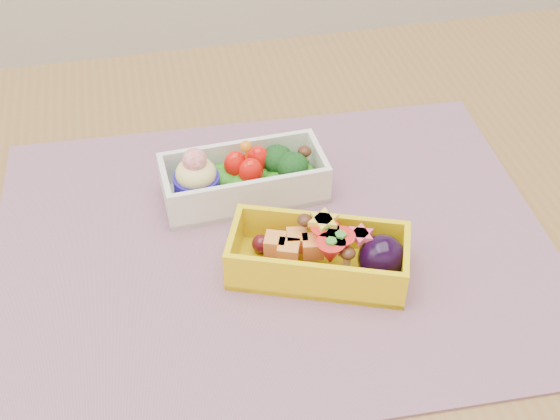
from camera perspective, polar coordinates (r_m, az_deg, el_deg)
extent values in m
cube|color=brown|center=(0.71, 3.40, -4.03)|extent=(1.20, 0.80, 0.04)
cube|color=#93656E|center=(0.69, -0.52, -2.72)|extent=(0.54, 0.42, 0.00)
cube|color=silver|center=(0.73, -2.83, 2.49)|extent=(0.16, 0.08, 0.04)
ellipsoid|color=#419E20|center=(0.74, -2.82, 2.12)|extent=(0.15, 0.07, 0.02)
cylinder|color=#20149C|center=(0.73, -6.46, 1.73)|extent=(0.05, 0.05, 0.03)
sphere|color=red|center=(0.70, -6.66, 3.86)|extent=(0.02, 0.02, 0.02)
ellipsoid|color=red|center=(0.73, -3.44, 3.56)|extent=(0.02, 0.02, 0.03)
ellipsoid|color=red|center=(0.72, -2.29, 2.98)|extent=(0.02, 0.02, 0.03)
ellipsoid|color=red|center=(0.74, -1.73, 3.94)|extent=(0.02, 0.02, 0.03)
sphere|color=orange|center=(0.71, -2.67, 4.97)|extent=(0.01, 0.01, 0.01)
ellipsoid|color=black|center=(0.74, -0.22, 4.00)|extent=(0.03, 0.03, 0.03)
ellipsoid|color=black|center=(0.73, 0.96, 3.43)|extent=(0.03, 0.03, 0.03)
ellipsoid|color=#3F2111|center=(0.74, 1.92, 4.58)|extent=(0.01, 0.01, 0.01)
cube|color=yellow|center=(0.65, 2.99, -3.56)|extent=(0.17, 0.12, 0.04)
ellipsoid|color=#4C0E17|center=(0.66, 0.11, -3.92)|extent=(0.09, 0.07, 0.02)
cube|color=orange|center=(0.65, 1.01, -2.74)|extent=(0.05, 0.05, 0.02)
cone|color=red|center=(0.65, 3.45, -2.13)|extent=(0.03, 0.03, 0.03)
cone|color=red|center=(0.64, 4.68, -2.83)|extent=(0.03, 0.03, 0.03)
cone|color=red|center=(0.64, 3.94, -3.34)|extent=(0.03, 0.03, 0.03)
cylinder|color=yellow|center=(0.64, 3.39, -0.82)|extent=(0.03, 0.03, 0.01)
cylinder|color=#E53F5B|center=(0.64, 6.27, -1.93)|extent=(0.03, 0.03, 0.01)
ellipsoid|color=#3F2111|center=(0.66, 1.90, -1.75)|extent=(0.01, 0.01, 0.01)
ellipsoid|color=#3F2111|center=(0.64, 5.24, -3.83)|extent=(0.01, 0.01, 0.01)
ellipsoid|color=black|center=(0.65, 7.91, -3.74)|extent=(0.04, 0.04, 0.04)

